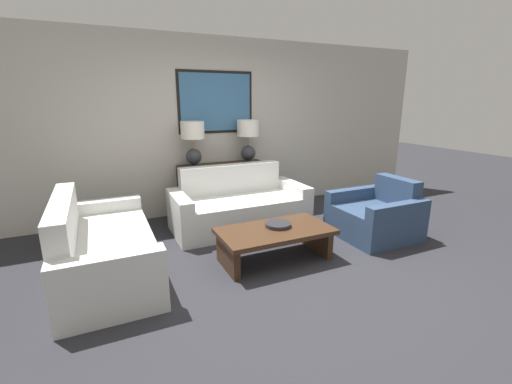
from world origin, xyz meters
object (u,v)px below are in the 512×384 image
at_px(couch_by_back_wall, 239,207).
at_px(coffee_table, 275,237).
at_px(couch_by_side, 102,249).
at_px(table_lamp_right, 248,136).
at_px(armchair_near_back_wall, 376,216).
at_px(decorative_bowl, 278,225).
at_px(console_table, 223,189).
at_px(table_lamp_left, 193,139).

relative_size(couch_by_back_wall, coffee_table, 1.48).
bearing_deg(coffee_table, couch_by_side, 166.42).
relative_size(table_lamp_right, couch_by_side, 0.35).
bearing_deg(table_lamp_right, armchair_near_back_wall, -57.97).
relative_size(couch_by_back_wall, decorative_bowl, 6.39).
bearing_deg(table_lamp_right, couch_by_side, -148.07).
relative_size(decorative_bowl, armchair_near_back_wall, 0.31).
height_order(table_lamp_right, decorative_bowl, table_lamp_right).
distance_m(console_table, coffee_table, 1.80).
bearing_deg(armchair_near_back_wall, table_lamp_left, 138.59).
height_order(couch_by_back_wall, couch_by_side, same).
bearing_deg(console_table, coffee_table, -90.99).
distance_m(couch_by_back_wall, decorative_bowl, 1.09).
xyz_separation_m(couch_by_side, coffee_table, (1.74, -0.42, -0.01)).
bearing_deg(armchair_near_back_wall, console_table, 131.34).
bearing_deg(console_table, couch_by_side, -142.17).
height_order(couch_by_side, decorative_bowl, couch_by_side).
height_order(table_lamp_right, couch_by_side, table_lamp_right).
bearing_deg(coffee_table, couch_by_back_wall, 88.43).
xyz_separation_m(table_lamp_right, decorative_bowl, (-0.40, -1.75, -0.80)).
distance_m(table_lamp_left, coffee_table, 2.06).
height_order(console_table, table_lamp_left, table_lamp_left).
relative_size(couch_by_back_wall, armchair_near_back_wall, 2.00).
distance_m(coffee_table, armchair_near_back_wall, 1.54).
height_order(table_lamp_right, couch_by_back_wall, table_lamp_right).
bearing_deg(couch_by_back_wall, decorative_bowl, -88.20).
xyz_separation_m(console_table, decorative_bowl, (0.03, -1.75, -0.01)).
bearing_deg(console_table, couch_by_back_wall, -90.00).
distance_m(table_lamp_right, coffee_table, 2.07).
distance_m(table_lamp_right, couch_by_back_wall, 1.20).
bearing_deg(armchair_near_back_wall, coffee_table, -176.96).
height_order(table_lamp_left, armchair_near_back_wall, table_lamp_left).
distance_m(console_table, couch_by_side, 2.25).
distance_m(couch_by_side, armchair_near_back_wall, 3.30).
xyz_separation_m(console_table, couch_by_side, (-1.77, -1.38, -0.11)).
distance_m(console_table, decorative_bowl, 1.75).
bearing_deg(console_table, table_lamp_right, 0.00).
distance_m(couch_by_back_wall, couch_by_side, 1.91).
distance_m(console_table, table_lamp_left, 0.91).
bearing_deg(couch_by_side, decorative_bowl, -11.51).
relative_size(coffee_table, armchair_near_back_wall, 1.35).
height_order(table_lamp_left, couch_by_back_wall, table_lamp_left).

